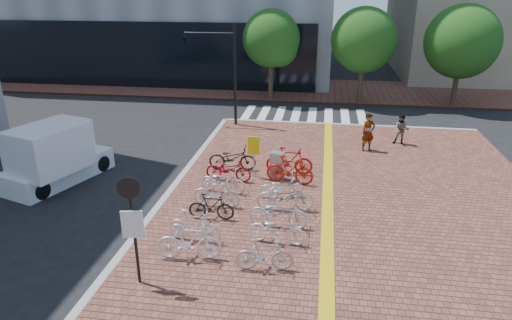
% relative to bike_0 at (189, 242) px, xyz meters
% --- Properties ---
extents(ground, '(120.00, 120.00, 0.00)m').
position_rel_bike_0_xyz_m(ground, '(1.92, 2.45, -0.72)').
color(ground, black).
rests_on(ground, ground).
extents(kerb_west, '(0.25, 34.00, 0.15)m').
position_rel_bike_0_xyz_m(kerb_west, '(-2.08, -2.55, -0.64)').
color(kerb_west, gray).
rests_on(kerb_west, ground).
extents(kerb_north, '(14.00, 0.25, 0.15)m').
position_rel_bike_0_xyz_m(kerb_north, '(4.92, 14.45, -0.64)').
color(kerb_north, gray).
rests_on(kerb_north, ground).
extents(far_sidewalk, '(70.00, 8.00, 0.15)m').
position_rel_bike_0_xyz_m(far_sidewalk, '(1.92, 23.45, -0.64)').
color(far_sidewalk, brown).
rests_on(far_sidewalk, ground).
extents(crosswalk, '(7.50, 4.00, 0.01)m').
position_rel_bike_0_xyz_m(crosswalk, '(2.42, 16.45, -0.71)').
color(crosswalk, silver).
rests_on(crosswalk, ground).
extents(street_trees, '(16.20, 4.60, 6.35)m').
position_rel_bike_0_xyz_m(street_trees, '(6.96, 19.91, 3.38)').
color(street_trees, '#38281E').
rests_on(street_trees, far_sidewalk).
extents(bike_0, '(1.94, 0.78, 1.13)m').
position_rel_bike_0_xyz_m(bike_0, '(0.00, 0.00, 0.00)').
color(bike_0, white).
rests_on(bike_0, sidewalk).
extents(bike_1, '(1.77, 0.67, 1.04)m').
position_rel_bike_0_xyz_m(bike_1, '(-0.12, 0.99, -0.05)').
color(bike_1, white).
rests_on(bike_1, sidewalk).
extents(bike_2, '(1.56, 0.48, 0.93)m').
position_rel_bike_0_xyz_m(bike_2, '(0.05, 2.42, -0.10)').
color(bike_2, black).
rests_on(bike_2, sidewalk).
extents(bike_3, '(1.74, 0.54, 1.04)m').
position_rel_bike_0_xyz_m(bike_3, '(0.01, 3.36, -0.05)').
color(bike_3, silver).
rests_on(bike_3, sidewalk).
extents(bike_4, '(1.84, 0.82, 0.93)m').
position_rel_bike_0_xyz_m(bike_4, '(-0.03, 4.56, -0.10)').
color(bike_4, silver).
rests_on(bike_4, sidewalk).
extents(bike_5, '(1.89, 0.76, 0.97)m').
position_rel_bike_0_xyz_m(bike_5, '(-0.04, 5.67, -0.08)').
color(bike_5, '#9F0B12').
rests_on(bike_5, sidewalk).
extents(bike_6, '(2.04, 0.83, 1.05)m').
position_rel_bike_0_xyz_m(bike_6, '(-0.12, 6.85, -0.04)').
color(bike_6, black).
rests_on(bike_6, sidewalk).
extents(bike_7, '(1.66, 0.66, 0.97)m').
position_rel_bike_0_xyz_m(bike_7, '(2.20, -0.22, -0.08)').
color(bike_7, '#AEAEB3').
rests_on(bike_7, sidewalk).
extents(bike_8, '(1.83, 0.77, 0.94)m').
position_rel_bike_0_xyz_m(bike_8, '(2.38, 1.25, -0.10)').
color(bike_8, white).
rests_on(bike_8, sidewalk).
extents(bike_9, '(1.98, 0.76, 1.02)m').
position_rel_bike_0_xyz_m(bike_9, '(2.32, 2.25, -0.06)').
color(bike_9, silver).
rests_on(bike_9, sidewalk).
extents(bike_10, '(2.04, 0.85, 1.05)m').
position_rel_bike_0_xyz_m(bike_10, '(2.44, 3.44, -0.04)').
color(bike_10, '#B5B6BA').
rests_on(bike_10, sidewalk).
extents(bike_11, '(1.68, 0.87, 0.84)m').
position_rel_bike_0_xyz_m(bike_11, '(2.19, 4.44, -0.15)').
color(bike_11, white).
rests_on(bike_11, sidewalk).
extents(bike_12, '(1.95, 0.81, 1.14)m').
position_rel_bike_0_xyz_m(bike_12, '(2.40, 5.79, 0.00)').
color(bike_12, '#B81C0D').
rests_on(bike_12, sidewalk).
extents(bike_13, '(1.94, 0.56, 1.16)m').
position_rel_bike_0_xyz_m(bike_13, '(2.30, 6.74, 0.01)').
color(bike_13, red).
rests_on(bike_13, sidewalk).
extents(pedestrian_a, '(0.78, 0.66, 1.81)m').
position_rel_bike_0_xyz_m(pedestrian_a, '(5.72, 10.17, 0.34)').
color(pedestrian_a, gray).
rests_on(pedestrian_a, sidewalk).
extents(pedestrian_b, '(0.86, 0.74, 1.51)m').
position_rel_bike_0_xyz_m(pedestrian_b, '(7.41, 11.32, 0.19)').
color(pedestrian_b, '#454C58').
rests_on(pedestrian_b, sidewalk).
extents(utility_box, '(0.61, 0.52, 1.12)m').
position_rel_bike_0_xyz_m(utility_box, '(1.87, 6.18, -0.01)').
color(utility_box, '#A9AAAE').
rests_on(utility_box, sidewalk).
extents(yellow_sign, '(0.47, 0.11, 1.73)m').
position_rel_bike_0_xyz_m(yellow_sign, '(0.90, 6.20, 0.63)').
color(yellow_sign, '#B7B7BC').
rests_on(yellow_sign, sidewalk).
extents(notice_sign, '(0.56, 0.18, 3.05)m').
position_rel_bike_0_xyz_m(notice_sign, '(-1.00, -1.29, 1.36)').
color(notice_sign, black).
rests_on(notice_sign, sidewalk).
extents(traffic_light_pole, '(2.93, 1.13, 5.47)m').
position_rel_bike_0_xyz_m(traffic_light_pole, '(-2.53, 13.52, 3.20)').
color(traffic_light_pole, black).
rests_on(traffic_light_pole, sidewalk).
extents(box_truck, '(3.14, 4.73, 2.52)m').
position_rel_bike_0_xyz_m(box_truck, '(-7.00, 4.92, 0.47)').
color(box_truck, white).
rests_on(box_truck, ground).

